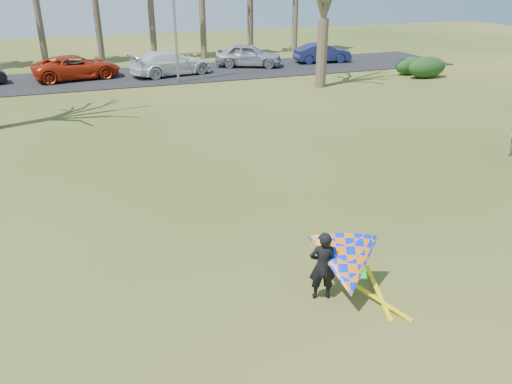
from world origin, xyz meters
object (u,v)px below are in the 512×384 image
object	(u,v)px
car_3	(171,63)
kite_flyer	(345,266)
streetlight	(177,9)
car_5	(322,53)
car_2	(77,67)
car_4	(249,55)

from	to	relation	value
car_3	kite_flyer	xyz separation A→B (m)	(-1.44, -26.31, -0.02)
streetlight	kite_flyer	distance (m)	24.04
streetlight	car_5	size ratio (longest dim) A/B	1.85
car_3	kite_flyer	bearing A→B (deg)	164.11
car_3	kite_flyer	world-z (taller)	kite_flyer
streetlight	car_2	distance (m)	7.86
car_3	car_4	world-z (taller)	car_4
car_4	kite_flyer	size ratio (longest dim) A/B	2.02
streetlight	car_5	world-z (taller)	streetlight
car_2	car_5	distance (m)	17.93
car_2	car_4	xyz separation A→B (m)	(11.99, 0.50, 0.06)
car_2	car_3	xyz separation A→B (m)	(6.05, -0.74, 0.05)
car_2	kite_flyer	bearing A→B (deg)	179.86
streetlight	kite_flyer	bearing A→B (deg)	-93.62
streetlight	car_4	world-z (taller)	streetlight
car_5	kite_flyer	distance (m)	30.42
car_2	car_5	xyz separation A→B (m)	(17.93, 0.31, -0.05)
streetlight	car_2	world-z (taller)	streetlight
car_2	car_4	size ratio (longest dim) A/B	1.13
car_5	streetlight	bearing A→B (deg)	113.02
car_2	kite_flyer	world-z (taller)	kite_flyer
streetlight	car_3	xyz separation A→B (m)	(-0.07, 2.59, -3.60)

